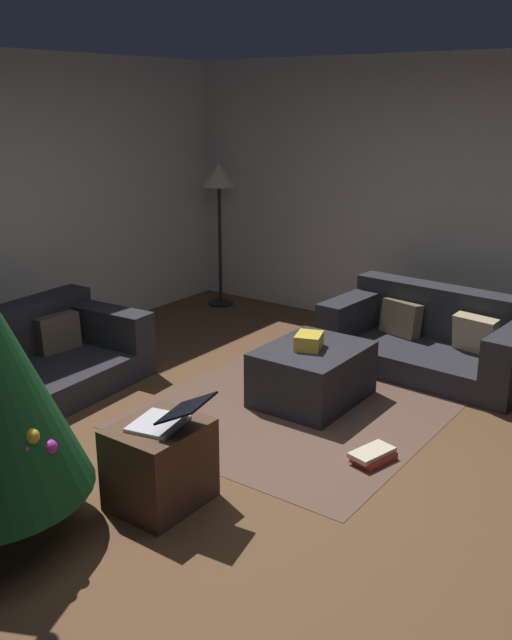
{
  "coord_description": "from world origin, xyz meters",
  "views": [
    {
      "loc": [
        -3.19,
        -2.15,
        2.2
      ],
      "look_at": [
        0.53,
        0.53,
        0.75
      ],
      "focal_mm": 39.35,
      "sensor_mm": 36.0,
      "label": 1
    }
  ],
  "objects_px": {
    "couch_right": "(434,339)",
    "laptop": "(168,418)",
    "couch_left": "(34,360)",
    "gift_box": "(309,341)",
    "tv_remote": "(308,346)",
    "side_table": "(160,464)",
    "corner_lamp": "(219,186)",
    "ottoman": "(312,374)",
    "book_stack": "(373,456)"
  },
  "relations": [
    {
      "from": "couch_left",
      "to": "side_table",
      "type": "xyz_separation_m",
      "value": [
        -0.6,
        -1.9,
        -0.01
      ]
    },
    {
      "from": "side_table",
      "to": "laptop",
      "type": "bearing_deg",
      "value": -77.56
    },
    {
      "from": "couch_right",
      "to": "book_stack",
      "type": "relative_size",
      "value": 5.35
    },
    {
      "from": "couch_right",
      "to": "corner_lamp",
      "type": "height_order",
      "value": "corner_lamp"
    },
    {
      "from": "ottoman",
      "to": "book_stack",
      "type": "height_order",
      "value": "ottoman"
    },
    {
      "from": "ottoman",
      "to": "side_table",
      "type": "bearing_deg",
      "value": -178.3
    },
    {
      "from": "ottoman",
      "to": "corner_lamp",
      "type": "distance_m",
      "value": 2.95
    },
    {
      "from": "couch_left",
      "to": "ottoman",
      "type": "xyz_separation_m",
      "value": [
        1.12,
        -1.85,
        -0.04
      ]
    },
    {
      "from": "side_table",
      "to": "gift_box",
      "type": "bearing_deg",
      "value": 2.34
    },
    {
      "from": "couch_left",
      "to": "gift_box",
      "type": "xyz_separation_m",
      "value": [
        1.09,
        -1.83,
        0.22
      ]
    },
    {
      "from": "gift_box",
      "to": "side_table",
      "type": "bearing_deg",
      "value": -177.66
    },
    {
      "from": "tv_remote",
      "to": "side_table",
      "type": "height_order",
      "value": "side_table"
    },
    {
      "from": "couch_left",
      "to": "gift_box",
      "type": "bearing_deg",
      "value": 116.62
    },
    {
      "from": "couch_right",
      "to": "gift_box",
      "type": "bearing_deg",
      "value": 71.46
    },
    {
      "from": "couch_left",
      "to": "gift_box",
      "type": "relative_size",
      "value": 7.34
    },
    {
      "from": "gift_box",
      "to": "corner_lamp",
      "type": "distance_m",
      "value": 2.87
    },
    {
      "from": "corner_lamp",
      "to": "tv_remote",
      "type": "bearing_deg",
      "value": -127.43
    },
    {
      "from": "gift_box",
      "to": "corner_lamp",
      "type": "bearing_deg",
      "value": 52.58
    },
    {
      "from": "couch_left",
      "to": "side_table",
      "type": "height_order",
      "value": "couch_left"
    },
    {
      "from": "couch_right",
      "to": "corner_lamp",
      "type": "distance_m",
      "value": 2.91
    },
    {
      "from": "ottoman",
      "to": "gift_box",
      "type": "xyz_separation_m",
      "value": [
        -0.03,
        0.02,
        0.27
      ]
    },
    {
      "from": "couch_left",
      "to": "couch_right",
      "type": "height_order",
      "value": "couch_right"
    },
    {
      "from": "couch_left",
      "to": "laptop",
      "type": "height_order",
      "value": "laptop"
    },
    {
      "from": "laptop",
      "to": "corner_lamp",
      "type": "height_order",
      "value": "corner_lamp"
    },
    {
      "from": "tv_remote",
      "to": "laptop",
      "type": "distance_m",
      "value": 1.69
    },
    {
      "from": "gift_box",
      "to": "side_table",
      "type": "xyz_separation_m",
      "value": [
        -1.69,
        -0.07,
        -0.24
      ]
    },
    {
      "from": "ottoman",
      "to": "gift_box",
      "type": "distance_m",
      "value": 0.27
    },
    {
      "from": "laptop",
      "to": "book_stack",
      "type": "relative_size",
      "value": 1.48
    },
    {
      "from": "couch_right",
      "to": "laptop",
      "type": "height_order",
      "value": "laptop"
    },
    {
      "from": "couch_left",
      "to": "gift_box",
      "type": "height_order",
      "value": "couch_left"
    },
    {
      "from": "couch_left",
      "to": "gift_box",
      "type": "distance_m",
      "value": 2.14
    },
    {
      "from": "couch_left",
      "to": "tv_remote",
      "type": "distance_m",
      "value": 2.13
    },
    {
      "from": "side_table",
      "to": "corner_lamp",
      "type": "xyz_separation_m",
      "value": [
        3.36,
        2.25,
        1.07
      ]
    },
    {
      "from": "laptop",
      "to": "corner_lamp",
      "type": "relative_size",
      "value": 0.31
    },
    {
      "from": "gift_box",
      "to": "couch_right",
      "type": "bearing_deg",
      "value": -22.11
    },
    {
      "from": "ottoman",
      "to": "gift_box",
      "type": "height_order",
      "value": "gift_box"
    },
    {
      "from": "couch_right",
      "to": "side_table",
      "type": "xyz_separation_m",
      "value": [
        -2.91,
        0.43,
        -0.02
      ]
    },
    {
      "from": "couch_left",
      "to": "ottoman",
      "type": "height_order",
      "value": "couch_left"
    },
    {
      "from": "couch_right",
      "to": "ottoman",
      "type": "bearing_deg",
      "value": 71.7
    },
    {
      "from": "gift_box",
      "to": "laptop",
      "type": "height_order",
      "value": "laptop"
    },
    {
      "from": "couch_left",
      "to": "book_stack",
      "type": "xyz_separation_m",
      "value": [
        0.53,
        -2.67,
        -0.22
      ]
    },
    {
      "from": "tv_remote",
      "to": "corner_lamp",
      "type": "height_order",
      "value": "corner_lamp"
    },
    {
      "from": "tv_remote",
      "to": "side_table",
      "type": "relative_size",
      "value": 0.31
    },
    {
      "from": "side_table",
      "to": "book_stack",
      "type": "distance_m",
      "value": 1.38
    },
    {
      "from": "tv_remote",
      "to": "side_table",
      "type": "bearing_deg",
      "value": -177.63
    },
    {
      "from": "laptop",
      "to": "corner_lamp",
      "type": "xyz_separation_m",
      "value": [
        3.34,
        2.31,
        0.77
      ]
    },
    {
      "from": "couch_right",
      "to": "gift_box",
      "type": "relative_size",
      "value": 7.84
    },
    {
      "from": "book_stack",
      "to": "ottoman",
      "type": "bearing_deg",
      "value": 54.24
    },
    {
      "from": "ottoman",
      "to": "corner_lamp",
      "type": "relative_size",
      "value": 0.54
    },
    {
      "from": "side_table",
      "to": "book_stack",
      "type": "xyz_separation_m",
      "value": [
        1.13,
        -0.76,
        -0.2
      ]
    }
  ]
}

